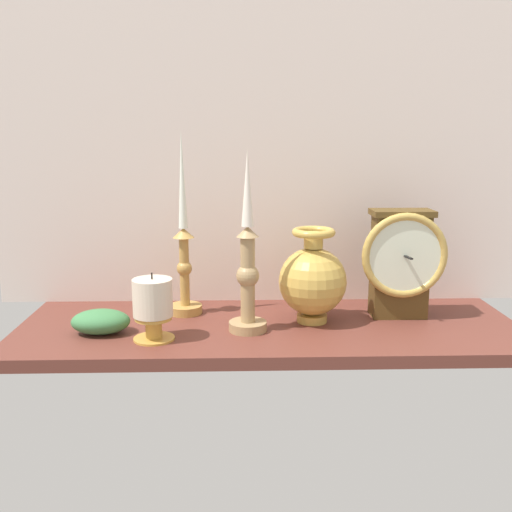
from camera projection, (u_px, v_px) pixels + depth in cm
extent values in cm
cube|color=brown|center=(269.00, 330.00, 117.19)|extent=(100.00, 36.00, 2.40)
cube|color=silver|center=(266.00, 157.00, 128.43)|extent=(120.00, 2.00, 65.00)
cube|color=#523B19|center=(399.00, 267.00, 120.33)|extent=(11.11, 6.11, 21.17)
cube|color=#523B19|center=(402.00, 213.00, 118.05)|extent=(12.44, 6.84, 1.20)
torus|color=tan|center=(405.00, 256.00, 116.34)|extent=(17.39, 1.58, 17.39)
cylinder|color=silver|center=(405.00, 256.00, 116.24)|extent=(14.55, 0.40, 14.55)
cube|color=black|center=(405.00, 256.00, 115.95)|extent=(1.58, 5.55, 0.30)
cylinder|color=tan|center=(248.00, 326.00, 112.94)|extent=(7.37, 7.37, 1.80)
cylinder|color=tan|center=(248.00, 280.00, 111.06)|extent=(2.76, 2.76, 16.68)
sphere|color=tan|center=(248.00, 276.00, 110.89)|extent=(4.41, 4.41, 4.41)
cone|color=tan|center=(248.00, 232.00, 109.15)|extent=(4.24, 4.24, 2.00)
cone|color=white|center=(247.00, 188.00, 107.48)|extent=(2.32, 2.32, 14.41)
cylinder|color=#B88B44|center=(185.00, 309.00, 123.98)|extent=(7.14, 7.14, 1.80)
cylinder|color=#B88B44|center=(184.00, 272.00, 122.31)|extent=(2.02, 2.02, 14.55)
sphere|color=#B88B44|center=(184.00, 268.00, 122.16)|extent=(3.24, 3.24, 3.24)
cone|color=#B88B44|center=(183.00, 233.00, 120.63)|extent=(4.48, 4.48, 2.00)
cone|color=white|center=(182.00, 180.00, 118.39)|extent=(1.90, 1.90, 19.90)
cylinder|color=gold|center=(312.00, 318.00, 118.43)|extent=(6.15, 6.15, 1.60)
sphere|color=gold|center=(313.00, 281.00, 116.88)|extent=(13.67, 13.67, 13.67)
cylinder|color=gold|center=(313.00, 240.00, 115.16)|extent=(3.83, 3.83, 3.15)
torus|color=gold|center=(314.00, 232.00, 114.84)|extent=(8.61, 8.61, 1.55)
cylinder|color=gold|center=(154.00, 329.00, 107.72)|extent=(3.05, 3.05, 4.23)
cylinder|color=gold|center=(154.00, 337.00, 108.07)|extent=(7.63, 7.63, 0.80)
cylinder|color=gold|center=(153.00, 318.00, 107.29)|extent=(6.87, 6.87, 0.60)
cylinder|color=beige|center=(153.00, 298.00, 106.50)|extent=(7.31, 7.31, 6.92)
cylinder|color=black|center=(152.00, 276.00, 105.67)|extent=(0.30, 0.30, 1.20)
ellipsoid|color=#3C7844|center=(101.00, 322.00, 111.11)|extent=(11.20, 7.84, 4.65)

